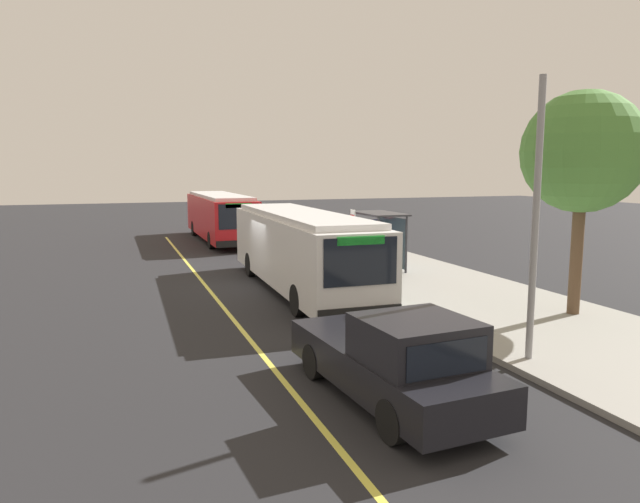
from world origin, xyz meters
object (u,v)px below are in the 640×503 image
(transit_bus_second, at_px, (220,215))
(waiting_bench, at_px, (376,257))
(pickup_truck, at_px, (395,360))
(route_sign_post, at_px, (353,234))
(transit_bus_main, at_px, (300,248))
(pedestrian_commuter, at_px, (375,257))

(transit_bus_second, height_order, waiting_bench, transit_bus_second)
(pickup_truck, relative_size, route_sign_post, 1.98)
(transit_bus_main, xyz_separation_m, waiting_bench, (-2.85, 4.43, -0.98))
(transit_bus_second, xyz_separation_m, route_sign_post, (15.37, 2.56, 0.34))
(transit_bus_second, distance_m, waiting_bench, 14.05)
(pedestrian_commuter, bearing_deg, route_sign_post, -143.73)
(transit_bus_main, height_order, route_sign_post, same)
(transit_bus_main, bearing_deg, transit_bus_second, -179.50)
(pickup_truck, relative_size, waiting_bench, 3.46)
(transit_bus_main, distance_m, route_sign_post, 2.55)
(pickup_truck, bearing_deg, route_sign_post, 160.91)
(pickup_truck, height_order, pedestrian_commuter, pickup_truck)
(pedestrian_commuter, bearing_deg, waiting_bench, 153.86)
(waiting_bench, bearing_deg, pedestrian_commuter, -26.14)
(transit_bus_second, xyz_separation_m, pickup_truck, (26.71, -1.37, -0.76))
(waiting_bench, distance_m, pedestrian_commuter, 3.28)
(waiting_bench, bearing_deg, transit_bus_second, -160.96)
(route_sign_post, relative_size, pedestrian_commuter, 1.66)
(waiting_bench, height_order, pedestrian_commuter, pedestrian_commuter)
(transit_bus_main, xyz_separation_m, route_sign_post, (-0.73, 2.42, 0.34))
(transit_bus_main, bearing_deg, pedestrian_commuter, 88.76)
(transit_bus_main, xyz_separation_m, transit_bus_second, (-16.10, -0.14, -0.00))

